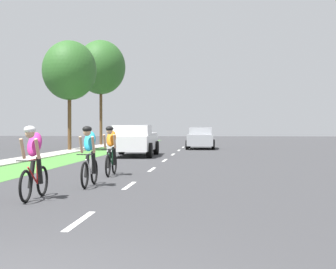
{
  "coord_description": "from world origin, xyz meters",
  "views": [
    {
      "loc": [
        2.18,
        -4.64,
        1.56
      ],
      "look_at": [
        0.04,
        20.19,
        1.18
      ],
      "focal_mm": 54.69,
      "sensor_mm": 36.0,
      "label": 1
    }
  ],
  "objects_px": {
    "cyclist_lead": "(34,162)",
    "cyclist_distant": "(111,150)",
    "sedan_silver": "(201,138)",
    "street_tree_far": "(101,67)",
    "cyclist_trailing": "(89,155)",
    "street_tree_near": "(69,71)",
    "pickup_white": "(134,141)"
  },
  "relations": [
    {
      "from": "pickup_white",
      "to": "cyclist_distant",
      "type": "bearing_deg",
      "value": -85.3
    },
    {
      "from": "sedan_silver",
      "to": "street_tree_far",
      "type": "distance_m",
      "value": 12.22
    },
    {
      "from": "pickup_white",
      "to": "street_tree_near",
      "type": "relative_size",
      "value": 0.71
    },
    {
      "from": "cyclist_lead",
      "to": "pickup_white",
      "type": "height_order",
      "value": "pickup_white"
    },
    {
      "from": "cyclist_distant",
      "to": "pickup_white",
      "type": "relative_size",
      "value": 0.34
    },
    {
      "from": "cyclist_lead",
      "to": "street_tree_near",
      "type": "bearing_deg",
      "value": 103.93
    },
    {
      "from": "cyclist_trailing",
      "to": "cyclist_distant",
      "type": "xyz_separation_m",
      "value": [
        -0.03,
        3.02,
        0.0
      ]
    },
    {
      "from": "sedan_silver",
      "to": "cyclist_lead",
      "type": "bearing_deg",
      "value": -96.75
    },
    {
      "from": "cyclist_distant",
      "to": "sedan_silver",
      "type": "xyz_separation_m",
      "value": [
        2.43,
        19.96,
        -0.04
      ]
    },
    {
      "from": "cyclist_trailing",
      "to": "sedan_silver",
      "type": "xyz_separation_m",
      "value": [
        2.4,
        22.98,
        -0.04
      ]
    },
    {
      "from": "pickup_white",
      "to": "sedan_silver",
      "type": "xyz_separation_m",
      "value": [
        3.3,
        9.31,
        -0.06
      ]
    },
    {
      "from": "street_tree_far",
      "to": "cyclist_distant",
      "type": "bearing_deg",
      "value": -76.94
    },
    {
      "from": "cyclist_distant",
      "to": "sedan_silver",
      "type": "height_order",
      "value": "cyclist_distant"
    },
    {
      "from": "cyclist_distant",
      "to": "street_tree_near",
      "type": "relative_size",
      "value": 0.24
    },
    {
      "from": "cyclist_distant",
      "to": "street_tree_far",
      "type": "distance_m",
      "value": 27.78
    },
    {
      "from": "cyclist_lead",
      "to": "cyclist_trailing",
      "type": "height_order",
      "value": "same"
    },
    {
      "from": "cyclist_lead",
      "to": "sedan_silver",
      "type": "height_order",
      "value": "cyclist_lead"
    },
    {
      "from": "cyclist_lead",
      "to": "cyclist_distant",
      "type": "height_order",
      "value": "same"
    },
    {
      "from": "street_tree_far",
      "to": "street_tree_near",
      "type": "bearing_deg",
      "value": -89.72
    },
    {
      "from": "pickup_white",
      "to": "street_tree_far",
      "type": "distance_m",
      "value": 17.64
    },
    {
      "from": "street_tree_near",
      "to": "street_tree_far",
      "type": "distance_m",
      "value": 9.84
    },
    {
      "from": "cyclist_distant",
      "to": "street_tree_near",
      "type": "bearing_deg",
      "value": 110.02
    },
    {
      "from": "street_tree_far",
      "to": "cyclist_lead",
      "type": "bearing_deg",
      "value": -80.14
    },
    {
      "from": "cyclist_trailing",
      "to": "street_tree_near",
      "type": "bearing_deg",
      "value": 107.23
    },
    {
      "from": "street_tree_near",
      "to": "sedan_silver",
      "type": "bearing_deg",
      "value": 20.85
    },
    {
      "from": "cyclist_trailing",
      "to": "sedan_silver",
      "type": "relative_size",
      "value": 0.4
    },
    {
      "from": "cyclist_trailing",
      "to": "cyclist_distant",
      "type": "relative_size",
      "value": 1.0
    },
    {
      "from": "cyclist_distant",
      "to": "street_tree_far",
      "type": "height_order",
      "value": "street_tree_far"
    },
    {
      "from": "cyclist_trailing",
      "to": "sedan_silver",
      "type": "height_order",
      "value": "cyclist_trailing"
    },
    {
      "from": "cyclist_distant",
      "to": "street_tree_near",
      "type": "xyz_separation_m",
      "value": [
        -6.09,
        16.72,
        4.43
      ]
    },
    {
      "from": "cyclist_trailing",
      "to": "cyclist_distant",
      "type": "bearing_deg",
      "value": 90.55
    },
    {
      "from": "cyclist_trailing",
      "to": "cyclist_distant",
      "type": "distance_m",
      "value": 3.02
    }
  ]
}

